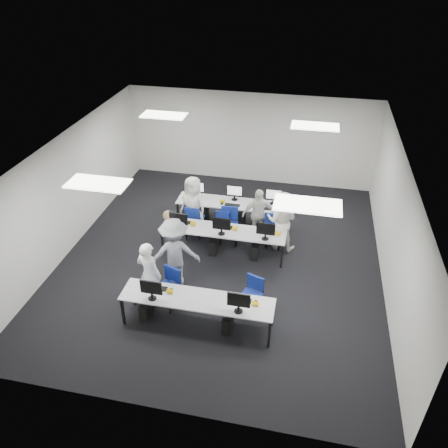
% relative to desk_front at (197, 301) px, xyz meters
% --- Properties ---
extents(room, '(9.00, 9.02, 3.00)m').
position_rel_desk_front_xyz_m(room, '(0.00, 2.40, 0.82)').
color(room, black).
rests_on(room, ground).
extents(ceiling_panels, '(5.20, 4.60, 0.02)m').
position_rel_desk_front_xyz_m(ceiling_panels, '(0.00, 2.40, 2.30)').
color(ceiling_panels, white).
rests_on(ceiling_panels, room).
extents(desk_front, '(3.20, 0.70, 0.73)m').
position_rel_desk_front_xyz_m(desk_front, '(0.00, 0.00, 0.00)').
color(desk_front, '#B5B7B9').
rests_on(desk_front, ground).
extents(desk_mid, '(3.20, 0.70, 0.73)m').
position_rel_desk_front_xyz_m(desk_mid, '(0.00, 2.60, 0.00)').
color(desk_mid, '#B5B7B9').
rests_on(desk_mid, ground).
extents(desk_back, '(3.20, 0.70, 0.73)m').
position_rel_desk_front_xyz_m(desk_back, '(0.00, 4.00, 0.00)').
color(desk_back, '#B5B7B9').
rests_on(desk_back, ground).
extents(equipment_front, '(2.51, 0.41, 1.19)m').
position_rel_desk_front_xyz_m(equipment_front, '(-0.19, -0.02, -0.32)').
color(equipment_front, '#0D35AF').
rests_on(equipment_front, desk_front).
extents(equipment_mid, '(2.91, 0.41, 1.19)m').
position_rel_desk_front_xyz_m(equipment_mid, '(-0.19, 2.58, -0.32)').
color(equipment_mid, white).
rests_on(equipment_mid, desk_mid).
extents(equipment_back, '(2.91, 0.41, 1.19)m').
position_rel_desk_front_xyz_m(equipment_back, '(0.19, 4.02, -0.32)').
color(equipment_back, white).
rests_on(equipment_back, desk_back).
extents(chair_0, '(0.59, 0.61, 0.92)m').
position_rel_desk_front_xyz_m(chair_0, '(-0.80, 0.48, -0.39)').
color(chair_0, navy).
rests_on(chair_0, ground).
extents(chair_1, '(0.54, 0.57, 0.85)m').
position_rel_desk_front_xyz_m(chair_1, '(1.04, 0.65, -0.41)').
color(chair_1, navy).
rests_on(chair_1, ground).
extents(chair_2, '(0.50, 0.52, 0.82)m').
position_rel_desk_front_xyz_m(chair_2, '(-0.98, 3.23, -0.42)').
color(chair_2, navy).
rests_on(chair_2, ground).
extents(chair_3, '(0.53, 0.57, 0.97)m').
position_rel_desk_front_xyz_m(chair_3, '(0.04, 3.19, -0.38)').
color(chair_3, navy).
rests_on(chair_3, ground).
extents(chair_4, '(0.44, 0.47, 0.83)m').
position_rel_desk_front_xyz_m(chair_4, '(1.27, 3.23, -0.42)').
color(chair_4, navy).
rests_on(chair_4, ground).
extents(chair_5, '(0.48, 0.52, 0.92)m').
position_rel_desk_front_xyz_m(chair_5, '(-0.95, 3.36, -0.39)').
color(chair_5, navy).
rests_on(chair_5, ground).
extents(chair_6, '(0.44, 0.47, 0.84)m').
position_rel_desk_front_xyz_m(chair_6, '(-0.17, 3.49, -0.42)').
color(chair_6, navy).
rests_on(chair_6, ground).
extents(chair_7, '(0.53, 0.57, 0.93)m').
position_rel_desk_front_xyz_m(chair_7, '(1.23, 3.50, -0.39)').
color(chair_7, navy).
rests_on(chair_7, ground).
extents(handbag, '(0.42, 0.32, 0.31)m').
position_rel_desk_front_xyz_m(handbag, '(-1.45, 2.72, 0.21)').
color(handbag, '#A97A57').
rests_on(handbag, desk_mid).
extents(student_0, '(0.68, 0.54, 1.62)m').
position_rel_desk_front_xyz_m(student_0, '(-1.19, 0.47, 0.13)').
color(student_0, silver).
rests_on(student_0, ground).
extents(student_1, '(0.88, 0.73, 1.66)m').
position_rel_desk_front_xyz_m(student_1, '(1.43, 3.19, 0.15)').
color(student_1, silver).
rests_on(student_1, ground).
extents(student_2, '(0.96, 0.82, 1.67)m').
position_rel_desk_front_xyz_m(student_2, '(-1.01, 3.48, 0.15)').
color(student_2, silver).
rests_on(student_2, ground).
extents(student_3, '(0.94, 0.70, 1.49)m').
position_rel_desk_front_xyz_m(student_3, '(0.76, 3.51, 0.06)').
color(student_3, silver).
rests_on(student_3, ground).
extents(photographer, '(1.30, 0.98, 1.78)m').
position_rel_desk_front_xyz_m(photographer, '(-0.84, 1.20, 0.21)').
color(photographer, gray).
rests_on(photographer, ground).
extents(dslr_camera, '(0.19, 0.21, 0.10)m').
position_rel_desk_front_xyz_m(dslr_camera, '(-0.89, 1.37, 1.16)').
color(dslr_camera, black).
rests_on(dslr_camera, photographer).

